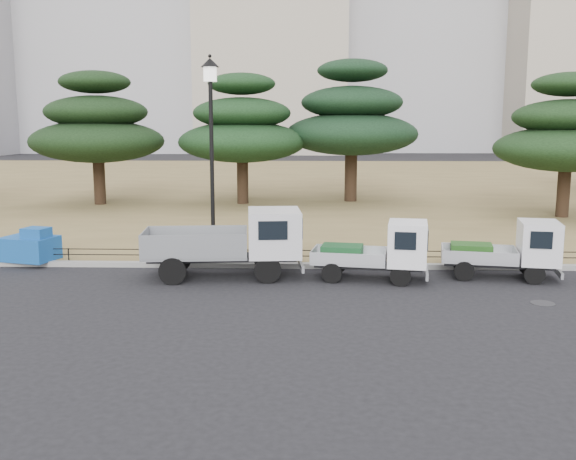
{
  "coord_description": "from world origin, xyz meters",
  "views": [
    {
      "loc": [
        0.62,
        -16.94,
        4.44
      ],
      "look_at": [
        0.0,
        2.0,
        1.3
      ],
      "focal_mm": 40.0,
      "sensor_mm": 36.0,
      "label": 1
    }
  ],
  "objects_px": {
    "truck_large": "(233,240)",
    "street_lamp": "(211,126)",
    "truck_kei_front": "(379,251)",
    "truck_kei_rear": "(509,250)",
    "tarp_pile": "(30,247)"
  },
  "relations": [
    {
      "from": "truck_kei_front",
      "to": "truck_kei_rear",
      "type": "distance_m",
      "value": 3.81
    },
    {
      "from": "truck_kei_front",
      "to": "tarp_pile",
      "type": "distance_m",
      "value": 11.02
    },
    {
      "from": "street_lamp",
      "to": "tarp_pile",
      "type": "height_order",
      "value": "street_lamp"
    },
    {
      "from": "street_lamp",
      "to": "tarp_pile",
      "type": "xyz_separation_m",
      "value": [
        -5.86,
        -0.08,
        -3.81
      ]
    },
    {
      "from": "truck_large",
      "to": "street_lamp",
      "type": "xyz_separation_m",
      "value": [
        -0.8,
        1.53,
        3.29
      ]
    },
    {
      "from": "truck_kei_front",
      "to": "truck_kei_rear",
      "type": "height_order",
      "value": "truck_kei_front"
    },
    {
      "from": "truck_kei_front",
      "to": "street_lamp",
      "type": "distance_m",
      "value": 6.39
    },
    {
      "from": "street_lamp",
      "to": "truck_large",
      "type": "bearing_deg",
      "value": -62.32
    },
    {
      "from": "truck_kei_front",
      "to": "truck_kei_rear",
      "type": "relative_size",
      "value": 1.0
    },
    {
      "from": "truck_kei_front",
      "to": "street_lamp",
      "type": "xyz_separation_m",
      "value": [
        -5.03,
        1.77,
        3.53
      ]
    },
    {
      "from": "truck_large",
      "to": "street_lamp",
      "type": "bearing_deg",
      "value": 112.14
    },
    {
      "from": "truck_large",
      "to": "truck_kei_rear",
      "type": "xyz_separation_m",
      "value": [
        8.02,
        0.11,
        -0.25
      ]
    },
    {
      "from": "truck_kei_front",
      "to": "street_lamp",
      "type": "height_order",
      "value": "street_lamp"
    },
    {
      "from": "truck_large",
      "to": "street_lamp",
      "type": "height_order",
      "value": "street_lamp"
    },
    {
      "from": "truck_large",
      "to": "tarp_pile",
      "type": "distance_m",
      "value": 6.84
    }
  ]
}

